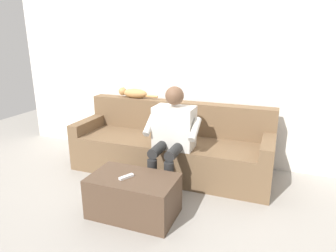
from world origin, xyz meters
TOP-DOWN VIEW (x-y plane):
  - ground_plane at (0.00, 0.60)m, footprint 8.00×8.00m
  - back_wall at (0.00, -0.65)m, footprint 5.10×0.06m
  - couch at (0.00, -0.14)m, footprint 2.39×0.78m
  - coffee_table at (0.00, 0.90)m, footprint 0.80×0.48m
  - person_solo_seated at (-0.14, 0.23)m, footprint 0.59×0.60m
  - cat_on_backrest at (0.63, -0.39)m, footprint 0.56×0.14m
  - remote_white at (0.05, 0.93)m, footprint 0.10×0.15m

SIDE VIEW (x-z plane):
  - ground_plane at x=0.00m, z-range 0.00..0.00m
  - coffee_table at x=0.00m, z-range 0.00..0.39m
  - couch at x=0.00m, z-range -0.12..0.71m
  - remote_white at x=0.05m, z-range 0.39..0.41m
  - person_solo_seated at x=-0.14m, z-range 0.08..1.19m
  - cat_on_backrest at x=0.63m, z-range 0.83..0.96m
  - back_wall at x=0.00m, z-range 0.00..2.77m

